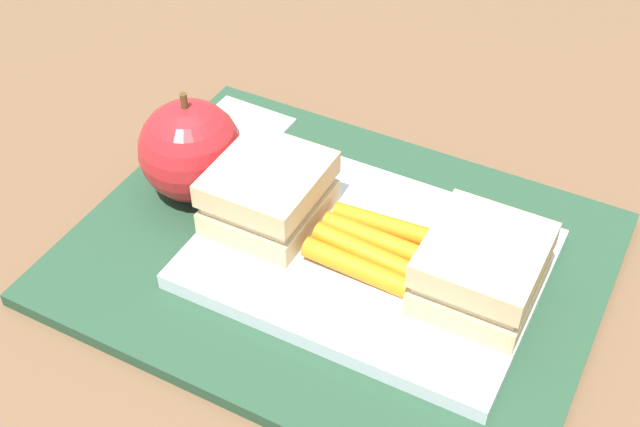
# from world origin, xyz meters

# --- Properties ---
(ground_plane) EXTENTS (2.40, 2.40, 0.00)m
(ground_plane) POSITION_xyz_m (0.00, 0.00, 0.00)
(ground_plane) COLOR brown
(lunchbag_mat) EXTENTS (0.36, 0.28, 0.01)m
(lunchbag_mat) POSITION_xyz_m (0.00, 0.00, 0.01)
(lunchbag_mat) COLOR #284C33
(lunchbag_mat) RESTS_ON ground_plane
(food_tray) EXTENTS (0.23, 0.17, 0.01)m
(food_tray) POSITION_xyz_m (-0.03, 0.00, 0.02)
(food_tray) COLOR white
(food_tray) RESTS_ON lunchbag_mat
(sandwich_half_left) EXTENTS (0.07, 0.08, 0.04)m
(sandwich_half_left) POSITION_xyz_m (-0.10, 0.00, 0.04)
(sandwich_half_left) COLOR #DBC189
(sandwich_half_left) RESTS_ON food_tray
(sandwich_half_right) EXTENTS (0.07, 0.08, 0.04)m
(sandwich_half_right) POSITION_xyz_m (0.05, 0.00, 0.04)
(sandwich_half_right) COLOR #DBC189
(sandwich_half_right) RESTS_ON food_tray
(carrot_sticks_bundle) EXTENTS (0.08, 0.06, 0.02)m
(carrot_sticks_bundle) POSITION_xyz_m (-0.03, 0.00, 0.03)
(carrot_sticks_bundle) COLOR orange
(carrot_sticks_bundle) RESTS_ON food_tray
(apple) EXTENTS (0.08, 0.08, 0.09)m
(apple) POSITION_xyz_m (0.12, -0.01, 0.05)
(apple) COLOR red
(apple) RESTS_ON lunchbag_mat
(paper_napkin) EXTENTS (0.07, 0.07, 0.00)m
(paper_napkin) POSITION_xyz_m (0.14, -0.09, 0.01)
(paper_napkin) COLOR white
(paper_napkin) RESTS_ON lunchbag_mat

